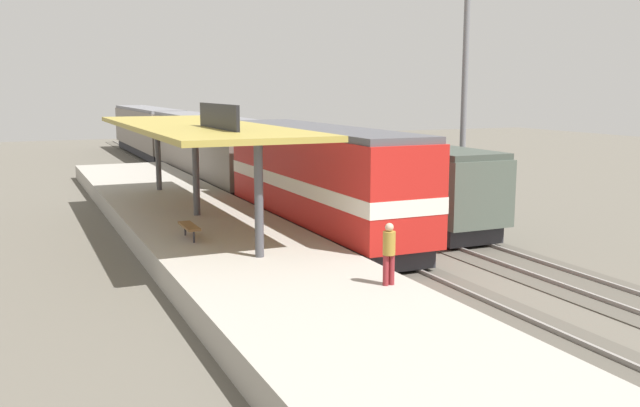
{
  "coord_description": "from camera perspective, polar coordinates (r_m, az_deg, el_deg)",
  "views": [
    {
      "loc": [
        -11.54,
        -28.29,
        6.16
      ],
      "look_at": [
        -1.38,
        -5.45,
        2.0
      ],
      "focal_mm": 39.03,
      "sensor_mm": 36.0,
      "label": 1
    }
  ],
  "objects": [
    {
      "name": "station_canopy",
      "position": [
        29.09,
        -10.2,
        6.1
      ],
      "size": [
        5.2,
        18.0,
        4.7
      ],
      "color": "#47474C",
      "rests_on": "platform"
    },
    {
      "name": "platform_bench",
      "position": [
        24.89,
        -10.67,
        -1.87
      ],
      "size": [
        0.44,
        1.7,
        0.5
      ],
      "color": "#333338",
      "rests_on": "platform"
    },
    {
      "name": "platform",
      "position": [
        29.69,
        -10.01,
        -1.79
      ],
      "size": [
        6.0,
        44.0,
        0.9
      ],
      "primitive_type": "cube",
      "color": "#9E998E",
      "rests_on": "ground"
    },
    {
      "name": "locomotive",
      "position": [
        28.73,
        -0.08,
        1.95
      ],
      "size": [
        2.93,
        14.43,
        4.44
      ],
      "color": "#28282D",
      "rests_on": "track_near"
    },
    {
      "name": "person_waiting",
      "position": [
        18.77,
        5.68,
        -3.86
      ],
      "size": [
        0.34,
        0.34,
        1.71
      ],
      "color": "maroon",
      "rests_on": "platform"
    },
    {
      "name": "track_near",
      "position": [
        31.17,
        -1.76,
        -1.9
      ],
      "size": [
        3.2,
        110.0,
        0.16
      ],
      "color": "#4E4941",
      "rests_on": "ground"
    },
    {
      "name": "passenger_carriage_rear",
      "position": [
        65.97,
        -13.95,
        5.83
      ],
      "size": [
        2.9,
        20.0,
        4.24
      ],
      "color": "#28282D",
      "rests_on": "track_near"
    },
    {
      "name": "passenger_carriage_front",
      "position": [
        45.69,
        -9.3,
        4.5
      ],
      "size": [
        2.9,
        20.0,
        4.24
      ],
      "color": "#28282D",
      "rests_on": "track_near"
    },
    {
      "name": "ground_plane",
      "position": [
        31.97,
        1.56,
        -1.67
      ],
      "size": [
        120.0,
        120.0,
        0.0
      ],
      "primitive_type": "plane",
      "color": "#5B564C"
    },
    {
      "name": "freight_car",
      "position": [
        31.72,
        6.84,
        1.79
      ],
      "size": [
        2.8,
        12.0,
        3.54
      ],
      "color": "#28282D",
      "rests_on": "track_far"
    },
    {
      "name": "track_far",
      "position": [
        33.15,
        5.62,
        -1.25
      ],
      "size": [
        3.2,
        110.0,
        0.16
      ],
      "color": "#4E4941",
      "rests_on": "ground"
    },
    {
      "name": "light_mast",
      "position": [
        33.31,
        11.9,
        13.11
      ],
      "size": [
        1.1,
        1.1,
        11.7
      ],
      "color": "slate",
      "rests_on": "ground"
    }
  ]
}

